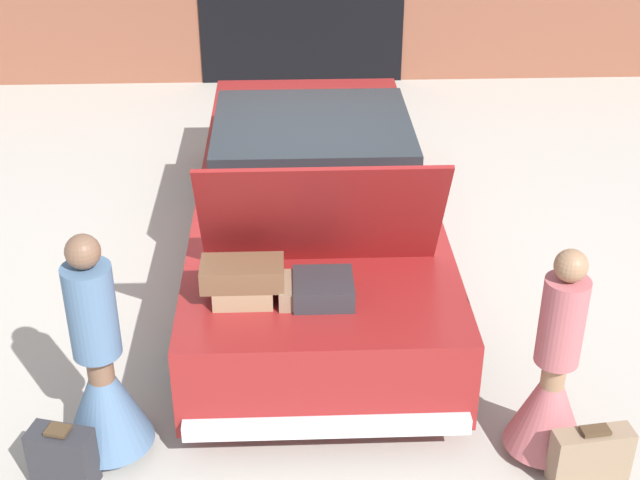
{
  "coord_description": "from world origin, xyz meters",
  "views": [
    {
      "loc": [
        -0.22,
        -7.1,
        4.2
      ],
      "look_at": [
        0.0,
        -1.42,
        1.01
      ],
      "focal_mm": 50.0,
      "sensor_mm": 36.0,
      "label": 1
    }
  ],
  "objects_px": {
    "car": "(313,203)",
    "suitcase_beside_left_person": "(63,457)",
    "suitcase_beside_right_person": "(590,457)",
    "person_right": "(552,385)",
    "person_left": "(102,379)"
  },
  "relations": [
    {
      "from": "car",
      "to": "suitcase_beside_left_person",
      "type": "distance_m",
      "value": 3.27
    },
    {
      "from": "car",
      "to": "suitcase_beside_right_person",
      "type": "height_order",
      "value": "car"
    },
    {
      "from": "person_right",
      "to": "suitcase_beside_left_person",
      "type": "distance_m",
      "value": 3.18
    },
    {
      "from": "person_right",
      "to": "suitcase_beside_right_person",
      "type": "height_order",
      "value": "person_right"
    },
    {
      "from": "person_right",
      "to": "suitcase_beside_left_person",
      "type": "relative_size",
      "value": 3.47
    },
    {
      "from": "person_left",
      "to": "suitcase_beside_left_person",
      "type": "distance_m",
      "value": 0.54
    },
    {
      "from": "person_left",
      "to": "car",
      "type": "bearing_deg",
      "value": 154.03
    },
    {
      "from": "car",
      "to": "suitcase_beside_left_person",
      "type": "height_order",
      "value": "car"
    },
    {
      "from": "person_right",
      "to": "car",
      "type": "bearing_deg",
      "value": 39.57
    },
    {
      "from": "person_left",
      "to": "suitcase_beside_right_person",
      "type": "xyz_separation_m",
      "value": [
        3.14,
        -0.42,
        -0.39
      ]
    },
    {
      "from": "person_left",
      "to": "person_right",
      "type": "bearing_deg",
      "value": 91.93
    },
    {
      "from": "car",
      "to": "suitcase_beside_left_person",
      "type": "bearing_deg",
      "value": -121.5
    },
    {
      "from": "person_left",
      "to": "person_right",
      "type": "distance_m",
      "value": 2.92
    },
    {
      "from": "car",
      "to": "person_right",
      "type": "relative_size",
      "value": 3.34
    },
    {
      "from": "car",
      "to": "person_right",
      "type": "distance_m",
      "value": 2.98
    }
  ]
}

